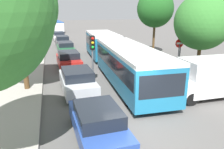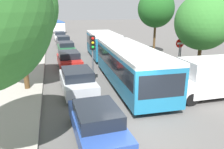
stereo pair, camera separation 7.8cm
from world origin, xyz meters
name	(u,v)px [view 1 (the left image)]	position (x,y,z in m)	size (l,w,h in m)	color
ground_plane	(138,133)	(0.00, 0.00, 0.00)	(200.00, 200.00, 0.00)	#565451
kerb_strip_left	(33,48)	(-5.61, 23.15, 0.07)	(3.20, 56.31, 0.14)	#9E998E
articulated_bus	(115,53)	(1.90, 9.70, 1.52)	(3.33, 17.79, 2.63)	teal
city_bus_rear	(55,25)	(-1.82, 46.31, 1.37)	(3.20, 11.16, 2.37)	silver
queued_car_blue	(98,123)	(-1.73, -0.02, 0.73)	(1.91, 4.20, 1.44)	#284799
queued_car_silver	(77,81)	(-1.85, 5.39, 0.77)	(2.02, 4.45, 1.52)	#B7BABF
queued_car_red	(69,60)	(-1.85, 11.54, 0.76)	(1.98, 4.37, 1.50)	#B21E19
queued_car_green	(66,48)	(-1.63, 18.06, 0.72)	(1.88, 4.13, 1.42)	#236638
queued_car_graphite	(62,41)	(-1.64, 23.89, 0.73)	(1.92, 4.23, 1.45)	#47474C
queued_car_white	(59,36)	(-1.81, 30.08, 0.73)	(1.92, 4.23, 1.45)	white
white_van	(212,77)	(5.68, 2.59, 1.24)	(5.02, 2.05, 2.31)	white
traffic_light	(92,50)	(-0.67, 6.37, 2.50)	(0.33, 0.37, 3.40)	#56595E
no_entry_sign	(179,51)	(6.45, 7.39, 1.88)	(0.70, 0.08, 2.82)	#56595E
direction_sign_post	(181,39)	(7.65, 9.05, 2.57)	(0.40, 1.37, 3.60)	#56595E
tree_left_mid	(18,8)	(-4.94, 6.67, 5.08)	(4.63, 4.63, 7.73)	#51381E
tree_right_near	(203,22)	(7.84, 6.74, 4.11)	(4.21, 4.21, 6.24)	#51381E
tree_right_mid	(155,9)	(7.96, 14.89, 5.06)	(3.94, 3.94, 7.09)	#51381E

